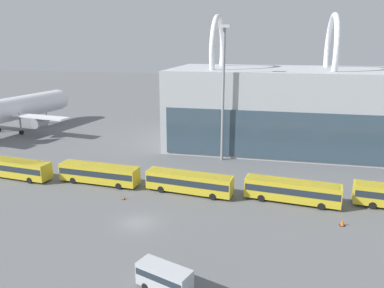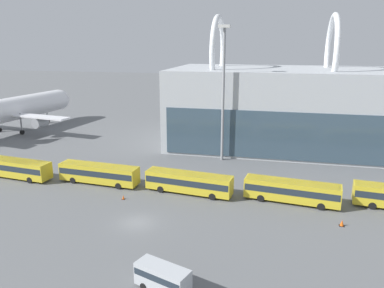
# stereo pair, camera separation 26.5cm
# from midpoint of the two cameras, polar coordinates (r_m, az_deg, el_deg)

# --- Properties ---
(ground_plane) EXTENTS (440.00, 440.00, 0.00)m
(ground_plane) POSITION_cam_midpoint_polar(r_m,az_deg,el_deg) (47.62, -8.39, -11.81)
(ground_plane) COLOR slate
(airliner_at_gate_near) EXTENTS (34.29, 38.44, 13.68)m
(airliner_at_gate_near) POSITION_cam_midpoint_polar(r_m,az_deg,el_deg) (101.38, -25.91, 4.77)
(airliner_at_gate_near) COLOR white
(airliner_at_gate_near) RESTS_ON ground_plane
(airliner_at_gate_far) EXTENTS (38.43, 35.78, 14.44)m
(airliner_at_gate_far) POSITION_cam_midpoint_polar(r_m,az_deg,el_deg) (90.68, 10.11, 4.21)
(airliner_at_gate_far) COLOR silver
(airliner_at_gate_far) RESTS_ON ground_plane
(shuttle_bus_0) EXTENTS (13.12, 4.17, 3.04)m
(shuttle_bus_0) POSITION_cam_midpoint_polar(r_m,az_deg,el_deg) (67.64, -25.51, -3.24)
(shuttle_bus_0) COLOR gold
(shuttle_bus_0) RESTS_ON ground_plane
(shuttle_bus_1) EXTENTS (13.07, 3.72, 3.04)m
(shuttle_bus_1) POSITION_cam_midpoint_polar(r_m,az_deg,el_deg) (60.45, -14.09, -4.27)
(shuttle_bus_1) COLOR gold
(shuttle_bus_1) RESTS_ON ground_plane
(shuttle_bus_2) EXTENTS (13.12, 4.25, 3.04)m
(shuttle_bus_2) POSITION_cam_midpoint_polar(r_m,az_deg,el_deg) (55.07, -0.58, -5.74)
(shuttle_bus_2) COLOR gold
(shuttle_bus_2) RESTS_ON ground_plane
(shuttle_bus_3) EXTENTS (13.13, 4.27, 3.04)m
(shuttle_bus_3) POSITION_cam_midpoint_polar(r_m,az_deg,el_deg) (53.84, 14.86, -6.78)
(shuttle_bus_3) COLOR gold
(shuttle_bus_3) RESTS_ON ground_plane
(service_van_foreground) EXTENTS (5.44, 3.50, 2.41)m
(service_van_foreground) POSITION_cam_midpoint_polar(r_m,az_deg,el_deg) (35.37, -4.48, -19.49)
(service_van_foreground) COLOR #B2B7BC
(service_van_foreground) RESTS_ON ground_plane
(floodlight_mast) EXTENTS (2.00, 2.00, 24.42)m
(floodlight_mast) POSITION_cam_midpoint_polar(r_m,az_deg,el_deg) (68.13, 4.70, 9.74)
(floodlight_mast) COLOR gray
(floodlight_mast) RESTS_ON ground_plane
(traffic_cone_0) EXTENTS (0.47, 0.47, 0.63)m
(traffic_cone_0) POSITION_cam_midpoint_polar(r_m,az_deg,el_deg) (54.37, -10.50, -7.99)
(traffic_cone_0) COLOR black
(traffic_cone_0) RESTS_ON ground_plane
(traffic_cone_1) EXTENTS (0.63, 0.63, 0.80)m
(traffic_cone_1) POSITION_cam_midpoint_polar(r_m,az_deg,el_deg) (49.77, 21.81, -11.06)
(traffic_cone_1) COLOR black
(traffic_cone_1) RESTS_ON ground_plane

